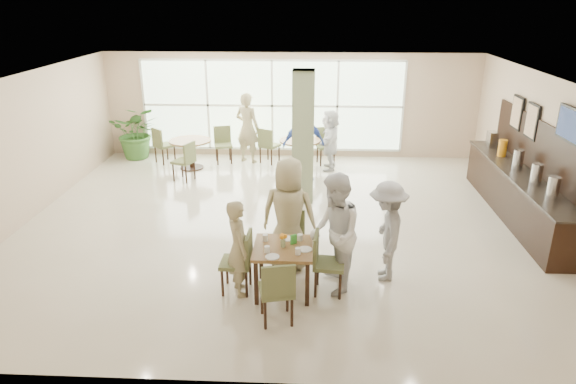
{
  "coord_description": "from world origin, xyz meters",
  "views": [
    {
      "loc": [
        0.59,
        -9.22,
        4.19
      ],
      "look_at": [
        0.2,
        -1.2,
        1.1
      ],
      "focal_mm": 32.0,
      "sensor_mm": 36.0,
      "label": 1
    }
  ],
  "objects_px": {
    "teen_far": "(289,214)",
    "adult_a": "(304,145)",
    "potted_plant": "(137,132)",
    "teen_right": "(335,234)",
    "main_table": "(283,253)",
    "teen_left": "(239,248)",
    "round_table_left": "(190,147)",
    "teen_standing": "(387,231)",
    "adult_standing": "(247,128)",
    "buffet_counter": "(518,191)",
    "round_table_right": "(300,147)",
    "adult_b": "(330,140)"
  },
  "relations": [
    {
      "from": "teen_far",
      "to": "adult_a",
      "type": "height_order",
      "value": "teen_far"
    },
    {
      "from": "potted_plant",
      "to": "teen_right",
      "type": "height_order",
      "value": "teen_right"
    },
    {
      "from": "main_table",
      "to": "teen_right",
      "type": "bearing_deg",
      "value": 8.45
    },
    {
      "from": "teen_left",
      "to": "adult_a",
      "type": "distance_m",
      "value": 5.13
    },
    {
      "from": "teen_far",
      "to": "adult_a",
      "type": "distance_m",
      "value": 4.23
    },
    {
      "from": "round_table_left",
      "to": "teen_standing",
      "type": "xyz_separation_m",
      "value": [
        4.27,
        -5.29,
        0.23
      ]
    },
    {
      "from": "round_table_left",
      "to": "teen_right",
      "type": "bearing_deg",
      "value": -58.69
    },
    {
      "from": "main_table",
      "to": "teen_right",
      "type": "relative_size",
      "value": 0.47
    },
    {
      "from": "teen_right",
      "to": "teen_left",
      "type": "bearing_deg",
      "value": -89.6
    },
    {
      "from": "adult_standing",
      "to": "buffet_counter",
      "type": "bearing_deg",
      "value": 173.89
    },
    {
      "from": "buffet_counter",
      "to": "round_table_right",
      "type": "bearing_deg",
      "value": 146.64
    },
    {
      "from": "potted_plant",
      "to": "adult_b",
      "type": "bearing_deg",
      "value": -7.91
    },
    {
      "from": "main_table",
      "to": "adult_a",
      "type": "bearing_deg",
      "value": 87.74
    },
    {
      "from": "potted_plant",
      "to": "teen_standing",
      "type": "xyz_separation_m",
      "value": [
        5.91,
        -6.12,
        0.08
      ]
    },
    {
      "from": "teen_left",
      "to": "teen_right",
      "type": "relative_size",
      "value": 0.8
    },
    {
      "from": "buffet_counter",
      "to": "potted_plant",
      "type": "distance_m",
      "value": 9.55
    },
    {
      "from": "round_table_right",
      "to": "adult_standing",
      "type": "bearing_deg",
      "value": 161.39
    },
    {
      "from": "adult_b",
      "to": "teen_right",
      "type": "bearing_deg",
      "value": 3.85
    },
    {
      "from": "teen_far",
      "to": "adult_standing",
      "type": "bearing_deg",
      "value": -66.23
    },
    {
      "from": "round_table_left",
      "to": "potted_plant",
      "type": "relative_size",
      "value": 0.74
    },
    {
      "from": "main_table",
      "to": "buffet_counter",
      "type": "xyz_separation_m",
      "value": [
        4.51,
        3.03,
        -0.09
      ]
    },
    {
      "from": "round_table_right",
      "to": "teen_left",
      "type": "bearing_deg",
      "value": -97.05
    },
    {
      "from": "adult_b",
      "to": "round_table_left",
      "type": "bearing_deg",
      "value": -83.4
    },
    {
      "from": "round_table_left",
      "to": "teen_right",
      "type": "xyz_separation_m",
      "value": [
        3.45,
        -5.68,
        0.35
      ]
    },
    {
      "from": "main_table",
      "to": "teen_right",
      "type": "distance_m",
      "value": 0.81
    },
    {
      "from": "buffet_counter",
      "to": "teen_left",
      "type": "distance_m",
      "value": 6.01
    },
    {
      "from": "adult_a",
      "to": "adult_standing",
      "type": "height_order",
      "value": "adult_standing"
    },
    {
      "from": "round_table_left",
      "to": "teen_right",
      "type": "relative_size",
      "value": 0.58
    },
    {
      "from": "buffet_counter",
      "to": "teen_standing",
      "type": "height_order",
      "value": "buffet_counter"
    },
    {
      "from": "main_table",
      "to": "round_table_left",
      "type": "height_order",
      "value": "same"
    },
    {
      "from": "potted_plant",
      "to": "teen_far",
      "type": "relative_size",
      "value": 0.78
    },
    {
      "from": "buffet_counter",
      "to": "adult_b",
      "type": "xyz_separation_m",
      "value": [
        -3.66,
        2.87,
        0.21
      ]
    },
    {
      "from": "teen_right",
      "to": "adult_b",
      "type": "relative_size",
      "value": 1.2
    },
    {
      "from": "teen_standing",
      "to": "adult_b",
      "type": "relative_size",
      "value": 1.04
    },
    {
      "from": "adult_a",
      "to": "adult_b",
      "type": "relative_size",
      "value": 1.15
    },
    {
      "from": "teen_left",
      "to": "adult_standing",
      "type": "relative_size",
      "value": 0.8
    },
    {
      "from": "teen_standing",
      "to": "adult_standing",
      "type": "distance_m",
      "value": 6.57
    },
    {
      "from": "teen_left",
      "to": "adult_a",
      "type": "bearing_deg",
      "value": -31.59
    },
    {
      "from": "adult_standing",
      "to": "round_table_left",
      "type": "bearing_deg",
      "value": 47.94
    },
    {
      "from": "adult_a",
      "to": "teen_left",
      "type": "bearing_deg",
      "value": -119.78
    },
    {
      "from": "adult_a",
      "to": "adult_b",
      "type": "height_order",
      "value": "adult_a"
    },
    {
      "from": "teen_right",
      "to": "adult_a",
      "type": "distance_m",
      "value": 4.93
    },
    {
      "from": "potted_plant",
      "to": "adult_b",
      "type": "relative_size",
      "value": 0.94
    },
    {
      "from": "potted_plant",
      "to": "adult_a",
      "type": "bearing_deg",
      "value": -19.51
    },
    {
      "from": "main_table",
      "to": "teen_standing",
      "type": "distance_m",
      "value": 1.65
    },
    {
      "from": "teen_left",
      "to": "teen_standing",
      "type": "bearing_deg",
      "value": -98.25
    },
    {
      "from": "teen_far",
      "to": "teen_standing",
      "type": "distance_m",
      "value": 1.55
    },
    {
      "from": "round_table_right",
      "to": "adult_standing",
      "type": "xyz_separation_m",
      "value": [
        -1.4,
        0.47,
        0.36
      ]
    },
    {
      "from": "round_table_left",
      "to": "teen_standing",
      "type": "distance_m",
      "value": 6.8
    },
    {
      "from": "round_table_right",
      "to": "main_table",
      "type": "bearing_deg",
      "value": -90.87
    }
  ]
}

